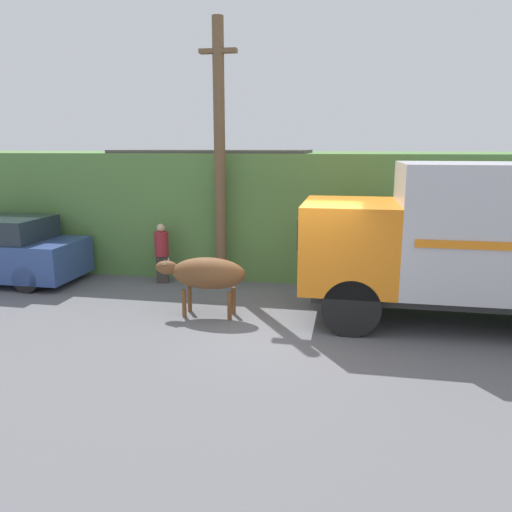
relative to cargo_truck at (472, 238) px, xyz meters
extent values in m
plane|color=slate|center=(-3.36, -1.00, -1.75)|extent=(60.00, 60.00, 0.00)
cube|color=#568442|center=(-3.36, 5.58, -0.10)|extent=(32.00, 6.46, 3.30)
cube|color=#B2BCAD|center=(-6.15, 3.82, -0.14)|extent=(4.99, 2.40, 3.23)
cube|color=#4C4742|center=(-6.15, 3.82, 1.55)|extent=(5.29, 2.70, 0.16)
cube|color=#2D2D2D|center=(-0.19, 0.03, -1.12)|extent=(5.61, 1.90, 0.18)
cube|color=orange|center=(-2.33, 0.03, -0.19)|extent=(1.83, 2.37, 1.68)
cube|color=#232D38|center=(-3.27, 0.03, 0.12)|extent=(0.04, 2.02, 0.59)
cylinder|color=black|center=(-2.24, -0.89, -1.21)|extent=(1.10, 0.52, 1.10)
ellipsoid|color=brown|center=(-5.16, -0.42, -0.84)|extent=(1.56, 0.66, 0.66)
ellipsoid|color=brown|center=(-6.07, -0.42, -0.75)|extent=(0.49, 0.29, 0.29)
cone|color=#B7AD93|center=(-6.07, -0.54, -0.61)|extent=(0.06, 0.06, 0.11)
cone|color=#B7AD93|center=(-6.07, -0.31, -0.61)|extent=(0.06, 0.06, 0.11)
cylinder|color=brown|center=(-5.65, -0.61, -1.46)|extent=(0.09, 0.09, 0.59)
cylinder|color=brown|center=(-5.65, -0.24, -1.46)|extent=(0.09, 0.09, 0.59)
cylinder|color=brown|center=(-4.68, -0.61, -1.46)|extent=(0.09, 0.09, 0.59)
cylinder|color=brown|center=(-4.68, -0.24, -1.46)|extent=(0.09, 0.09, 0.59)
cube|color=#334C8C|center=(-11.32, 1.22, -1.10)|extent=(4.32, 1.88, 0.93)
cube|color=#232D38|center=(-11.21, 1.22, -0.34)|extent=(2.37, 1.73, 0.58)
cylinder|color=black|center=(-9.98, 0.43, -1.42)|extent=(0.66, 0.30, 0.66)
cube|color=#38332D|center=(-7.07, 1.86, -1.39)|extent=(0.35, 0.27, 0.72)
cylinder|color=maroon|center=(-7.07, 1.86, -0.72)|extent=(0.44, 0.44, 0.63)
sphere|color=#DBB28E|center=(-7.07, 1.86, -0.31)|extent=(0.21, 0.21, 0.21)
cylinder|color=brown|center=(-5.53, 2.03, 1.47)|extent=(0.28, 0.28, 6.45)
cube|color=brown|center=(-5.53, 2.03, 3.92)|extent=(0.90, 0.22, 0.10)
camera|label=1|loc=(-2.34, -10.06, 1.73)|focal=35.00mm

